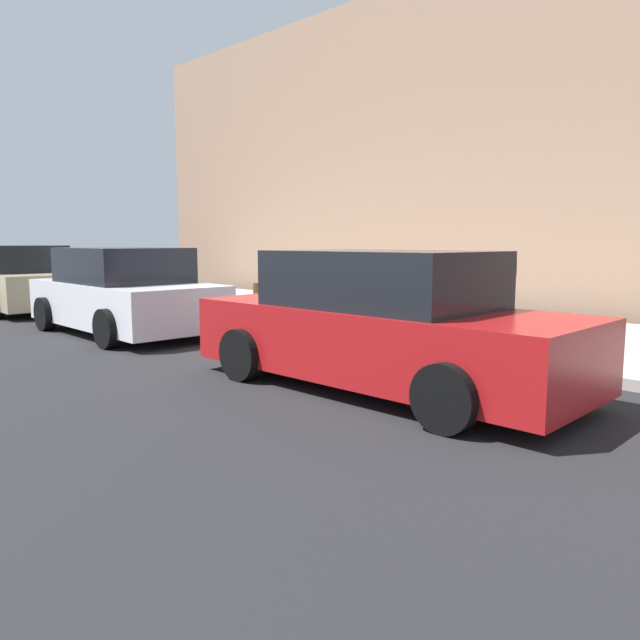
# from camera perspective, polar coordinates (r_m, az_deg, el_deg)

# --- Properties ---
(ground_plane) EXTENTS (40.00, 40.00, 0.00)m
(ground_plane) POSITION_cam_1_polar(r_m,az_deg,el_deg) (11.07, -4.15, -1.35)
(ground_plane) COLOR black
(sidewalk_curb) EXTENTS (18.00, 5.00, 0.14)m
(sidewalk_curb) POSITION_cam_1_polar(r_m,az_deg,el_deg) (12.84, 4.24, 0.18)
(sidewalk_curb) COLOR #ADA89E
(sidewalk_curb) RESTS_ON ground_plane
(building_facade_sidewalk_side) EXTENTS (24.00, 3.00, 8.11)m
(building_facade_sidewalk_side) POSITION_cam_1_polar(r_m,az_deg,el_deg) (16.69, 15.03, 15.36)
(building_facade_sidewalk_side) COLOR #9E7A60
(building_facade_sidewalk_side) RESTS_ON ground_plane
(suitcase_navy_0) EXTENTS (0.40, 0.24, 0.89)m
(suitcase_navy_0) POSITION_cam_1_polar(r_m,az_deg,el_deg) (9.68, 10.80, -0.10)
(suitcase_navy_0) COLOR navy
(suitcase_navy_0) RESTS_ON sidewalk_curb
(suitcase_teal_1) EXTENTS (0.41, 0.27, 0.81)m
(suitcase_teal_1) POSITION_cam_1_polar(r_m,az_deg,el_deg) (9.97, 8.58, 0.05)
(suitcase_teal_1) COLOR #0F606B
(suitcase_teal_1) RESTS_ON sidewalk_curb
(suitcase_silver_2) EXTENTS (0.37, 0.21, 0.79)m
(suitcase_silver_2) POSITION_cam_1_polar(r_m,az_deg,el_deg) (10.21, 6.28, 0.17)
(suitcase_silver_2) COLOR #9EA0A8
(suitcase_silver_2) RESTS_ON sidewalk_curb
(suitcase_black_3) EXTENTS (0.38, 0.21, 0.73)m
(suitcase_black_3) POSITION_cam_1_polar(r_m,az_deg,el_deg) (10.48, 4.35, 0.77)
(suitcase_black_3) COLOR black
(suitcase_black_3) RESTS_ON sidewalk_curb
(suitcase_maroon_4) EXTENTS (0.49, 0.23, 0.80)m
(suitcase_maroon_4) POSITION_cam_1_polar(r_m,az_deg,el_deg) (10.81, 2.24, 1.19)
(suitcase_maroon_4) COLOR maroon
(suitcase_maroon_4) RESTS_ON sidewalk_curb
(suitcase_red_5) EXTENTS (0.41, 0.24, 0.81)m
(suitcase_red_5) POSITION_cam_1_polar(r_m,az_deg,el_deg) (11.16, 0.23, 1.41)
(suitcase_red_5) COLOR red
(suitcase_red_5) RESTS_ON sidewalk_curb
(suitcase_olive_6) EXTENTS (0.43, 0.19, 1.03)m
(suitcase_olive_6) POSITION_cam_1_polar(r_m,az_deg,el_deg) (11.55, -1.38, 1.64)
(suitcase_olive_6) COLOR #59601E
(suitcase_olive_6) RESTS_ON sidewalk_curb
(fire_hydrant) EXTENTS (0.39, 0.21, 0.80)m
(fire_hydrant) POSITION_cam_1_polar(r_m,az_deg,el_deg) (12.05, -4.00, 2.05)
(fire_hydrant) COLOR red
(fire_hydrant) RESTS_ON sidewalk_curb
(bollard_post) EXTENTS (0.16, 0.16, 0.72)m
(bollard_post) POSITION_cam_1_polar(r_m,az_deg,el_deg) (12.32, -6.00, 1.86)
(bollard_post) COLOR brown
(bollard_post) RESTS_ON sidewalk_curb
(parking_meter) EXTENTS (0.12, 0.09, 1.27)m
(parking_meter) POSITION_cam_1_polar(r_m,az_deg,el_deg) (9.22, 17.62, 2.60)
(parking_meter) COLOR slate
(parking_meter) RESTS_ON sidewalk_curb
(parked_car_red_0) EXTENTS (4.71, 2.01, 1.59)m
(parked_car_red_0) POSITION_cam_1_polar(r_m,az_deg,el_deg) (6.93, 5.81, -0.43)
(parked_car_red_0) COLOR #AD1619
(parked_car_red_0) RESTS_ON ground_plane
(parked_car_white_1) EXTENTS (4.42, 2.24, 1.58)m
(parked_car_white_1) POSITION_cam_1_polar(r_m,az_deg,el_deg) (11.68, -18.07, 2.42)
(parked_car_white_1) COLOR silver
(parked_car_white_1) RESTS_ON ground_plane
(parked_car_beige_2) EXTENTS (4.81, 2.27, 1.60)m
(parked_car_beige_2) POSITION_cam_1_polar(r_m,az_deg,el_deg) (16.59, -26.65, 3.41)
(parked_car_beige_2) COLOR tan
(parked_car_beige_2) RESTS_ON ground_plane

